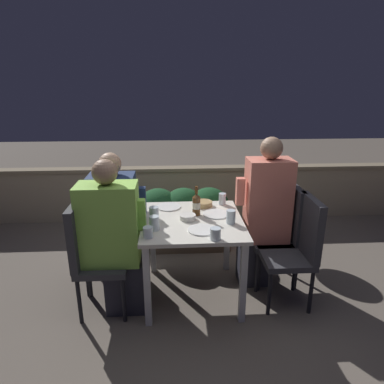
{
  "coord_description": "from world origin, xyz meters",
  "views": [
    {
      "loc": [
        -0.16,
        -2.63,
        1.83
      ],
      "look_at": [
        0.0,
        0.07,
        0.94
      ],
      "focal_mm": 32.0,
      "sensor_mm": 36.0,
      "label": 1
    }
  ],
  "objects_px": {
    "person_green_blouse": "(114,239)",
    "chair_left_far": "(96,231)",
    "person_navy_jumper": "(118,222)",
    "person_coral_top": "(264,213)",
    "potted_plant": "(281,209)",
    "chair_right_near": "(299,243)",
    "chair_right_far": "(284,227)",
    "chair_left_near": "(90,250)",
    "beer_bottle": "(196,204)"
  },
  "relations": [
    {
      "from": "person_green_blouse",
      "to": "chair_right_far",
      "type": "distance_m",
      "value": 1.51
    },
    {
      "from": "person_coral_top",
      "to": "beer_bottle",
      "type": "height_order",
      "value": "person_coral_top"
    },
    {
      "from": "chair_right_near",
      "to": "person_coral_top",
      "type": "xyz_separation_m",
      "value": [
        -0.22,
        0.32,
        0.14
      ]
    },
    {
      "from": "chair_left_far",
      "to": "person_green_blouse",
      "type": "bearing_deg",
      "value": -58.33
    },
    {
      "from": "chair_right_near",
      "to": "beer_bottle",
      "type": "height_order",
      "value": "beer_bottle"
    },
    {
      "from": "person_navy_jumper",
      "to": "beer_bottle",
      "type": "bearing_deg",
      "value": -6.92
    },
    {
      "from": "chair_left_near",
      "to": "chair_right_near",
      "type": "relative_size",
      "value": 1.0
    },
    {
      "from": "person_green_blouse",
      "to": "chair_left_far",
      "type": "xyz_separation_m",
      "value": [
        -0.22,
        0.36,
        -0.09
      ]
    },
    {
      "from": "person_navy_jumper",
      "to": "chair_right_near",
      "type": "distance_m",
      "value": 1.55
    },
    {
      "from": "person_green_blouse",
      "to": "person_coral_top",
      "type": "distance_m",
      "value": 1.32
    },
    {
      "from": "person_coral_top",
      "to": "potted_plant",
      "type": "relative_size",
      "value": 1.7
    },
    {
      "from": "chair_left_far",
      "to": "person_navy_jumper",
      "type": "distance_m",
      "value": 0.21
    },
    {
      "from": "chair_left_near",
      "to": "person_navy_jumper",
      "type": "xyz_separation_m",
      "value": [
        0.17,
        0.36,
        0.08
      ]
    },
    {
      "from": "chair_left_far",
      "to": "potted_plant",
      "type": "distance_m",
      "value": 1.93
    },
    {
      "from": "person_coral_top",
      "to": "potted_plant",
      "type": "xyz_separation_m",
      "value": [
        0.36,
        0.58,
        -0.19
      ]
    },
    {
      "from": "chair_right_far",
      "to": "chair_left_near",
      "type": "bearing_deg",
      "value": -168.61
    },
    {
      "from": "chair_left_far",
      "to": "person_navy_jumper",
      "type": "height_order",
      "value": "person_navy_jumper"
    },
    {
      "from": "chair_left_near",
      "to": "person_coral_top",
      "type": "height_order",
      "value": "person_coral_top"
    },
    {
      "from": "chair_left_near",
      "to": "person_coral_top",
      "type": "relative_size",
      "value": 0.68
    },
    {
      "from": "person_navy_jumper",
      "to": "beer_bottle",
      "type": "relative_size",
      "value": 4.86
    },
    {
      "from": "chair_left_far",
      "to": "chair_right_far",
      "type": "bearing_deg",
      "value": -0.77
    },
    {
      "from": "person_navy_jumper",
      "to": "beer_bottle",
      "type": "distance_m",
      "value": 0.72
    },
    {
      "from": "person_green_blouse",
      "to": "person_navy_jumper",
      "type": "bearing_deg",
      "value": 93.62
    },
    {
      "from": "person_green_blouse",
      "to": "beer_bottle",
      "type": "relative_size",
      "value": 4.96
    },
    {
      "from": "person_navy_jumper",
      "to": "chair_left_far",
      "type": "bearing_deg",
      "value": -180.0
    },
    {
      "from": "chair_right_far",
      "to": "person_coral_top",
      "type": "distance_m",
      "value": 0.24
    },
    {
      "from": "chair_right_far",
      "to": "beer_bottle",
      "type": "bearing_deg",
      "value": -175.67
    },
    {
      "from": "person_navy_jumper",
      "to": "chair_right_far",
      "type": "height_order",
      "value": "person_navy_jumper"
    },
    {
      "from": "chair_left_far",
      "to": "chair_right_near",
      "type": "height_order",
      "value": "same"
    },
    {
      "from": "chair_left_near",
      "to": "beer_bottle",
      "type": "xyz_separation_m",
      "value": [
        0.86,
        0.27,
        0.26
      ]
    },
    {
      "from": "beer_bottle",
      "to": "potted_plant",
      "type": "distance_m",
      "value": 1.2
    },
    {
      "from": "person_green_blouse",
      "to": "chair_left_far",
      "type": "bearing_deg",
      "value": 121.67
    },
    {
      "from": "chair_right_near",
      "to": "potted_plant",
      "type": "height_order",
      "value": "chair_right_near"
    },
    {
      "from": "potted_plant",
      "to": "person_navy_jumper",
      "type": "bearing_deg",
      "value": -161.29
    },
    {
      "from": "chair_right_near",
      "to": "person_coral_top",
      "type": "bearing_deg",
      "value": 124.26
    },
    {
      "from": "person_green_blouse",
      "to": "beer_bottle",
      "type": "xyz_separation_m",
      "value": [
        0.66,
        0.27,
        0.18
      ]
    },
    {
      "from": "chair_left_near",
      "to": "person_green_blouse",
      "type": "height_order",
      "value": "person_green_blouse"
    },
    {
      "from": "potted_plant",
      "to": "chair_left_near",
      "type": "bearing_deg",
      "value": -153.32
    },
    {
      "from": "person_green_blouse",
      "to": "potted_plant",
      "type": "xyz_separation_m",
      "value": [
        1.63,
        0.92,
        -0.14
      ]
    },
    {
      "from": "chair_right_near",
      "to": "beer_bottle",
      "type": "xyz_separation_m",
      "value": [
        -0.83,
        0.26,
        0.26
      ]
    },
    {
      "from": "person_green_blouse",
      "to": "person_navy_jumper",
      "type": "xyz_separation_m",
      "value": [
        -0.02,
        0.36,
        -0.01
      ]
    },
    {
      "from": "beer_bottle",
      "to": "chair_left_near",
      "type": "bearing_deg",
      "value": -162.33
    },
    {
      "from": "person_green_blouse",
      "to": "potted_plant",
      "type": "relative_size",
      "value": 1.58
    },
    {
      "from": "chair_left_near",
      "to": "person_coral_top",
      "type": "xyz_separation_m",
      "value": [
        1.47,
        0.34,
        0.14
      ]
    },
    {
      "from": "chair_left_near",
      "to": "beer_bottle",
      "type": "relative_size",
      "value": 3.64
    },
    {
      "from": "chair_right_near",
      "to": "chair_right_far",
      "type": "relative_size",
      "value": 1.0
    },
    {
      "from": "person_green_blouse",
      "to": "person_navy_jumper",
      "type": "distance_m",
      "value": 0.36
    },
    {
      "from": "person_navy_jumper",
      "to": "potted_plant",
      "type": "xyz_separation_m",
      "value": [
        1.65,
        0.56,
        -0.13
      ]
    },
    {
      "from": "person_navy_jumper",
      "to": "person_coral_top",
      "type": "xyz_separation_m",
      "value": [
        1.29,
        -0.02,
        0.06
      ]
    },
    {
      "from": "person_green_blouse",
      "to": "potted_plant",
      "type": "height_order",
      "value": "person_green_blouse"
    }
  ]
}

